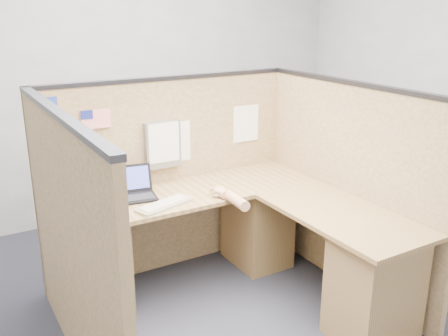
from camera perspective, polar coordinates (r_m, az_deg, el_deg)
floor at (r=3.47m, az=1.62°, el=-17.48°), size 5.00×5.00×0.00m
wall_back at (r=4.92m, az=-12.51°, el=10.36°), size 5.00×0.00×5.00m
cubicle_partitions at (r=3.43m, az=-2.05°, el=-3.33°), size 2.06×1.83×1.53m
l_desk at (r=3.56m, az=1.75°, el=-9.13°), size 1.95×1.75×0.73m
laptop at (r=3.59m, az=-10.41°, el=-2.46°), size 0.32×0.32×0.21m
keyboard at (r=3.39m, az=-6.81°, el=-4.16°), size 0.43×0.25×0.03m
mouse at (r=3.54m, az=-0.51°, el=-2.92°), size 0.12×0.09×0.05m
hand_forearm at (r=3.43m, az=0.81°, el=-3.36°), size 0.11×0.39×0.08m
blue_poster at (r=3.49m, az=-19.45°, el=5.51°), size 0.20×0.03×0.26m
american_flag at (r=3.55m, az=-14.78°, el=5.19°), size 0.21×0.01×0.36m
file_holder at (r=3.76m, az=-7.00°, el=2.68°), size 0.28×0.05×0.35m
paper_left at (r=3.83m, az=-5.50°, el=2.95°), size 0.24×0.02×0.31m
paper_right at (r=4.11m, az=2.52°, el=5.10°), size 0.24×0.01×0.30m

